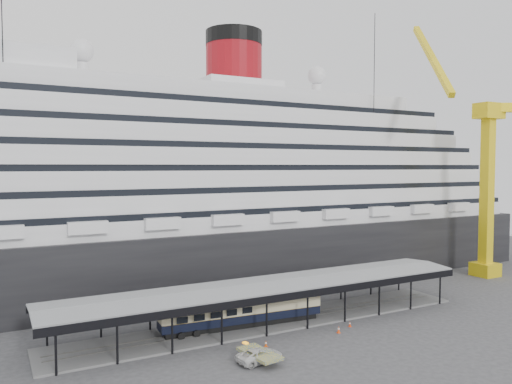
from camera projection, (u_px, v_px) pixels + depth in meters
ground at (292, 335)px, 59.12m from camera, size 200.00×200.00×0.00m
cruise_ship at (193, 175)px, 86.29m from camera, size 130.00×30.00×43.90m
platform_canopy at (271, 305)px, 63.39m from camera, size 56.00×9.18×5.30m
crane_yellow at (481, 166)px, 89.68m from camera, size 23.83×18.78×47.60m
port_truck at (259, 355)px, 50.84m from camera, size 5.23×2.94×1.38m
pullman_carriage at (242, 308)px, 61.47m from camera, size 20.86×4.26×20.34m
traffic_cone_left at (266, 344)px, 55.03m from camera, size 0.50×0.50×0.74m
traffic_cone_mid at (339, 329)px, 59.69m from camera, size 0.43×0.43×0.83m
traffic_cone_right at (350, 324)px, 61.99m from camera, size 0.39×0.39×0.69m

